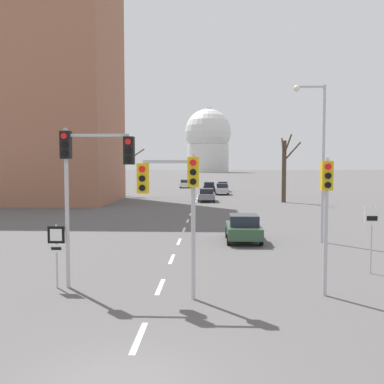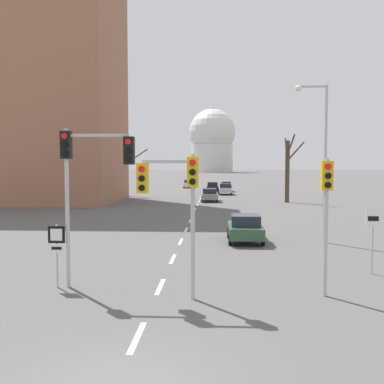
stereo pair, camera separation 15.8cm
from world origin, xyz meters
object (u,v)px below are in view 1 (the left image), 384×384
(street_lamp_right, at_px, (318,148))
(sedan_far_left, at_px, (207,195))
(route_sign_post, at_px, (56,246))
(sedan_far_right, at_px, (223,186))
(traffic_signal_centre_tall, at_px, (175,190))
(speed_limit_sign, at_px, (372,227))
(traffic_signal_near_right, at_px, (326,200))
(sedan_mid_centre, at_px, (209,187))
(sedan_distant_centre, at_px, (243,228))
(sedan_near_right, at_px, (222,189))
(traffic_signal_near_left, at_px, (87,167))
(sedan_near_left, at_px, (185,184))

(street_lamp_right, relative_size, sedan_far_left, 1.99)
(route_sign_post, distance_m, sedan_far_right, 56.28)
(traffic_signal_centre_tall, xyz_separation_m, street_lamp_right, (7.08, 10.51, 1.73))
(speed_limit_sign, height_order, sedan_far_right, speed_limit_sign)
(sedan_far_left, relative_size, sedan_far_right, 1.13)
(traffic_signal_near_right, xyz_separation_m, sedan_mid_centre, (-4.05, 54.31, -2.37))
(speed_limit_sign, relative_size, sedan_distant_centre, 0.72)
(sedan_near_right, height_order, sedan_far_left, sedan_near_right)
(traffic_signal_near_left, bearing_deg, sedan_near_right, 83.02)
(sedan_mid_centre, relative_size, sedan_far_right, 1.17)
(route_sign_post, bearing_deg, traffic_signal_near_right, -2.93)
(sedan_near_right, bearing_deg, route_sign_post, -98.27)
(traffic_signal_near_right, distance_m, speed_limit_sign, 4.19)
(traffic_signal_near_left, height_order, sedan_distant_centre, traffic_signal_near_left)
(speed_limit_sign, bearing_deg, traffic_signal_near_left, -167.06)
(traffic_signal_near_right, distance_m, sedan_far_right, 56.34)
(traffic_signal_near_right, relative_size, sedan_distant_centre, 1.20)
(traffic_signal_centre_tall, height_order, traffic_signal_near_right, traffic_signal_centre_tall)
(sedan_mid_centre, bearing_deg, sedan_distant_centre, -87.26)
(sedan_far_left, xyz_separation_m, sedan_far_right, (2.44, 19.49, 0.04))
(sedan_mid_centre, xyz_separation_m, sedan_far_right, (2.22, 1.95, 0.00))
(traffic_signal_near_left, relative_size, street_lamp_right, 0.64)
(sedan_near_right, bearing_deg, traffic_signal_centre_tall, -93.20)
(sedan_far_left, bearing_deg, traffic_signal_near_right, -83.37)
(street_lamp_right, bearing_deg, sedan_near_left, 100.69)
(route_sign_post, relative_size, street_lamp_right, 0.26)
(route_sign_post, xyz_separation_m, street_lamp_right, (11.35, 9.47, 3.76))
(sedan_far_right, height_order, sedan_distant_centre, sedan_far_right)
(sedan_near_left, bearing_deg, sedan_distant_centre, -83.29)
(speed_limit_sign, bearing_deg, sedan_distant_centre, 122.98)
(street_lamp_right, xyz_separation_m, sedan_distant_centre, (-4.10, 0.04, -4.49))
(street_lamp_right, bearing_deg, speed_limit_sign, -86.42)
(traffic_signal_centre_tall, height_order, street_lamp_right, street_lamp_right)
(traffic_signal_near_right, relative_size, sedan_far_left, 1.04)
(traffic_signal_centre_tall, height_order, sedan_distant_centre, traffic_signal_centre_tall)
(sedan_near_left, bearing_deg, traffic_signal_near_right, -82.65)
(sedan_far_left, bearing_deg, route_sign_post, -97.70)
(traffic_signal_near_left, bearing_deg, sedan_far_right, 83.62)
(traffic_signal_near_right, distance_m, sedan_far_left, 37.10)
(traffic_signal_near_left, distance_m, sedan_far_left, 36.58)
(street_lamp_right, distance_m, sedan_near_right, 39.40)
(sedan_near_right, distance_m, sedan_distant_centre, 38.88)
(traffic_signal_centre_tall, height_order, sedan_far_left, traffic_signal_centre_tall)
(route_sign_post, bearing_deg, sedan_far_right, 82.50)
(sedan_near_left, distance_m, sedan_near_right, 19.82)
(traffic_signal_near_right, height_order, route_sign_post, traffic_signal_near_right)
(speed_limit_sign, distance_m, sedan_far_left, 34.48)
(route_sign_post, bearing_deg, sedan_mid_centre, 84.55)
(speed_limit_sign, bearing_deg, route_sign_post, -167.90)
(sedan_mid_centre, bearing_deg, sedan_far_left, -90.74)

